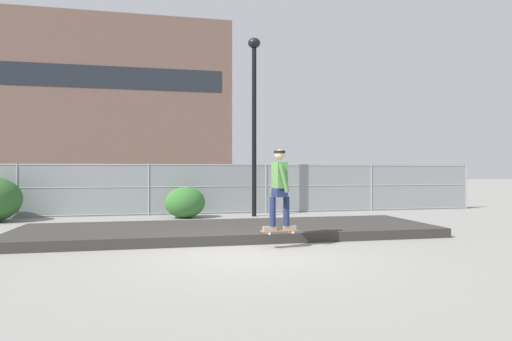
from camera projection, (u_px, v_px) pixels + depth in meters
ground_plane at (249, 254)px, 8.35m from camera, size 120.00×120.00×0.00m
gravel_berm at (230, 230)px, 10.84m from camera, size 10.27×3.16×0.22m
skateboard at (280, 231)px, 8.97m from camera, size 0.82×0.29×0.07m
skater at (280, 185)px, 8.97m from camera, size 0.73×0.60×1.68m
chain_fence at (209, 189)px, 15.91m from camera, size 21.67×0.06×1.85m
street_lamp at (254, 104)px, 15.19m from camera, size 0.44×0.44×6.28m
parked_car_near at (151, 188)px, 18.97m from camera, size 4.55×2.27×1.66m
parked_car_mid at (299, 187)px, 20.55m from camera, size 4.46×2.07×1.66m
library_building at (102, 107)px, 55.27m from camera, size 31.33×15.42×19.34m
shrub_center at (185, 202)px, 14.64m from camera, size 1.37×1.12×1.06m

